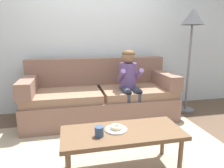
{
  "coord_description": "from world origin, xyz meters",
  "views": [
    {
      "loc": [
        -0.42,
        -2.24,
        1.29
      ],
      "look_at": [
        0.17,
        0.45,
        0.65
      ],
      "focal_mm": 32.63,
      "sensor_mm": 36.0,
      "label": 1
    }
  ],
  "objects_px": {
    "donut": "(116,127)",
    "floor_lamp": "(192,26)",
    "mug": "(99,132)",
    "couch": "(100,98)",
    "person_child": "(129,79)",
    "coffee_table": "(123,135)"
  },
  "relations": [
    {
      "from": "donut",
      "to": "floor_lamp",
      "type": "bearing_deg",
      "value": 40.43
    },
    {
      "from": "mug",
      "to": "donut",
      "type": "bearing_deg",
      "value": 26.4
    },
    {
      "from": "couch",
      "to": "donut",
      "type": "height_order",
      "value": "couch"
    },
    {
      "from": "couch",
      "to": "mug",
      "type": "height_order",
      "value": "couch"
    },
    {
      "from": "person_child",
      "to": "donut",
      "type": "distance_m",
      "value": 1.27
    },
    {
      "from": "person_child",
      "to": "floor_lamp",
      "type": "xyz_separation_m",
      "value": [
        1.12,
        0.21,
        0.8
      ]
    },
    {
      "from": "donut",
      "to": "mug",
      "type": "relative_size",
      "value": 1.33
    },
    {
      "from": "mug",
      "to": "coffee_table",
      "type": "bearing_deg",
      "value": 13.6
    },
    {
      "from": "couch",
      "to": "coffee_table",
      "type": "distance_m",
      "value": 1.39
    },
    {
      "from": "donut",
      "to": "person_child",
      "type": "bearing_deg",
      "value": 67.35
    },
    {
      "from": "person_child",
      "to": "mug",
      "type": "height_order",
      "value": "person_child"
    },
    {
      "from": "donut",
      "to": "mug",
      "type": "bearing_deg",
      "value": -153.6
    },
    {
      "from": "person_child",
      "to": "donut",
      "type": "bearing_deg",
      "value": -112.65
    },
    {
      "from": "couch",
      "to": "person_child",
      "type": "distance_m",
      "value": 0.57
    },
    {
      "from": "donut",
      "to": "floor_lamp",
      "type": "relative_size",
      "value": 0.07
    },
    {
      "from": "floor_lamp",
      "to": "donut",
      "type": "bearing_deg",
      "value": -139.57
    },
    {
      "from": "coffee_table",
      "to": "person_child",
      "type": "bearing_deg",
      "value": 70.26
    },
    {
      "from": "coffee_table",
      "to": "mug",
      "type": "relative_size",
      "value": 12.67
    },
    {
      "from": "person_child",
      "to": "donut",
      "type": "relative_size",
      "value": 9.18
    },
    {
      "from": "donut",
      "to": "mug",
      "type": "distance_m",
      "value": 0.19
    },
    {
      "from": "couch",
      "to": "coffee_table",
      "type": "height_order",
      "value": "couch"
    },
    {
      "from": "person_child",
      "to": "coffee_table",
      "type": "bearing_deg",
      "value": -109.74
    }
  ]
}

